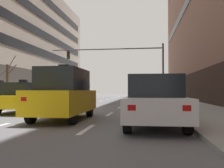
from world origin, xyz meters
TOP-DOWN VIEW (x-y plane):
  - ground_plane at (0.00, 0.00)m, footprint 120.00×120.00m
  - sidewalk_right at (8.25, 0.00)m, footprint 3.75×80.00m
  - lane_stripe_l1_s4 at (-3.19, 2.00)m, footprint 0.16×2.00m
  - lane_stripe_l1_s5 at (-3.19, 7.00)m, footprint 0.16×2.00m
  - lane_stripe_l1_s6 at (-3.19, 12.00)m, footprint 0.16×2.00m
  - lane_stripe_l1_s7 at (-3.19, 17.00)m, footprint 0.16×2.00m
  - lane_stripe_l1_s8 at (-3.19, 22.00)m, footprint 0.16×2.00m
  - lane_stripe_l1_s9 at (-3.19, 27.00)m, footprint 0.16×2.00m
  - lane_stripe_l1_s10 at (-3.19, 32.00)m, footprint 0.16×2.00m
  - lane_stripe_l2_s3 at (0.00, -3.00)m, footprint 0.16×2.00m
  - lane_stripe_l2_s4 at (0.00, 2.00)m, footprint 0.16×2.00m
  - lane_stripe_l2_s5 at (0.00, 7.00)m, footprint 0.16×2.00m
  - lane_stripe_l2_s6 at (0.00, 12.00)m, footprint 0.16×2.00m
  - lane_stripe_l2_s7 at (0.00, 17.00)m, footprint 0.16×2.00m
  - lane_stripe_l2_s8 at (0.00, 22.00)m, footprint 0.16×2.00m
  - lane_stripe_l2_s9 at (0.00, 27.00)m, footprint 0.16×2.00m
  - lane_stripe_l2_s10 at (0.00, 32.00)m, footprint 0.16×2.00m
  - lane_stripe_l3_s2 at (3.19, -8.00)m, footprint 0.16×2.00m
  - lane_stripe_l3_s3 at (3.19, -3.00)m, footprint 0.16×2.00m
  - lane_stripe_l3_s4 at (3.19, 2.00)m, footprint 0.16×2.00m
  - lane_stripe_l3_s5 at (3.19, 7.00)m, footprint 0.16×2.00m
  - lane_stripe_l3_s6 at (3.19, 12.00)m, footprint 0.16×2.00m
  - lane_stripe_l3_s7 at (3.19, 17.00)m, footprint 0.16×2.00m
  - lane_stripe_l3_s8 at (3.19, 22.00)m, footprint 0.16×2.00m
  - lane_stripe_l3_s9 at (3.19, 27.00)m, footprint 0.16×2.00m
  - lane_stripe_l3_s10 at (3.19, 32.00)m, footprint 0.16×2.00m
  - taxi_driving_0 at (1.66, -5.69)m, footprint 1.84×4.38m
  - taxi_driving_1 at (-1.54, 8.45)m, footprint 2.03×4.48m
  - taxi_driving_2 at (-1.66, -2.67)m, footprint 1.94×4.41m
  - taxi_driving_3 at (-4.66, -0.12)m, footprint 2.04×4.59m
  - car_driving_4 at (-4.78, 22.27)m, footprint 1.97×4.61m
  - car_parked_0 at (5.32, -7.17)m, footprint 1.96×4.59m
  - car_parked_1 at (5.32, -0.58)m, footprint 1.91×4.41m
  - car_parked_2 at (5.32, 4.71)m, footprint 1.85×4.31m
  - car_parked_3 at (5.32, 11.68)m, footprint 1.98×4.52m
  - traffic_signal_0 at (2.91, 9.11)m, footprint 11.53×0.35m
  - street_tree_1 at (-7.89, 21.21)m, footprint 1.86×1.85m
  - street_tree_2 at (-7.87, 17.14)m, footprint 1.73×1.80m
  - street_tree_3 at (-7.89, 6.00)m, footprint 1.60×1.11m

SIDE VIEW (x-z plane):
  - ground_plane at x=0.00m, z-range 0.00..0.00m
  - lane_stripe_l1_s4 at x=-3.19m, z-range 0.00..0.01m
  - lane_stripe_l1_s5 at x=-3.19m, z-range 0.00..0.01m
  - lane_stripe_l1_s6 at x=-3.19m, z-range 0.00..0.01m
  - lane_stripe_l1_s7 at x=-3.19m, z-range 0.00..0.01m
  - lane_stripe_l1_s8 at x=-3.19m, z-range 0.00..0.01m
  - lane_stripe_l1_s9 at x=-3.19m, z-range 0.00..0.01m
  - lane_stripe_l1_s10 at x=-3.19m, z-range 0.00..0.01m
  - lane_stripe_l2_s3 at x=0.00m, z-range 0.00..0.01m
  - lane_stripe_l2_s4 at x=0.00m, z-range 0.00..0.01m
  - lane_stripe_l2_s5 at x=0.00m, z-range 0.00..0.01m
  - lane_stripe_l2_s6 at x=0.00m, z-range 0.00..0.01m
  - lane_stripe_l2_s7 at x=0.00m, z-range 0.00..0.01m
  - lane_stripe_l2_s8 at x=0.00m, z-range 0.00..0.01m
  - lane_stripe_l2_s9 at x=0.00m, z-range 0.00..0.01m
  - lane_stripe_l2_s10 at x=0.00m, z-range 0.00..0.01m
  - lane_stripe_l3_s2 at x=3.19m, z-range 0.00..0.01m
  - lane_stripe_l3_s3 at x=3.19m, z-range 0.00..0.01m
  - lane_stripe_l3_s4 at x=3.19m, z-range 0.00..0.01m
  - lane_stripe_l3_s5 at x=3.19m, z-range 0.00..0.01m
  - lane_stripe_l3_s6 at x=3.19m, z-range 0.00..0.01m
  - lane_stripe_l3_s7 at x=3.19m, z-range 0.00..0.01m
  - lane_stripe_l3_s8 at x=3.19m, z-range 0.00..0.01m
  - lane_stripe_l3_s9 at x=3.19m, z-range 0.00..0.01m
  - lane_stripe_l3_s10 at x=3.19m, z-range 0.00..0.01m
  - sidewalk_right at x=8.25m, z-range 0.00..0.14m
  - taxi_driving_2 at x=-1.66m, z-range -0.10..1.72m
  - taxi_driving_3 at x=-4.66m, z-range -0.10..1.78m
  - car_parked_0 at x=5.32m, z-range -0.01..1.70m
  - car_driving_4 at x=-4.78m, z-range -0.01..1.71m
  - car_parked_2 at x=5.32m, z-range 0.00..2.07m
  - car_parked_1 at x=5.32m, z-range 0.00..2.11m
  - taxi_driving_0 at x=1.66m, z-range -0.09..2.20m
  - taxi_driving_1 at x=-1.54m, z-range -0.09..2.22m
  - car_parked_3 at x=5.32m, z-range -0.01..2.16m
  - street_tree_3 at x=-7.89m, z-range -0.14..4.27m
  - street_tree_2 at x=-7.87m, z-range 0.23..4.32m
  - street_tree_1 at x=-7.89m, z-range -0.08..5.01m
  - traffic_signal_0 at x=2.91m, z-range 1.41..7.17m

